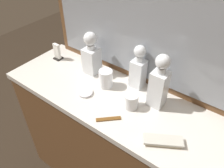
# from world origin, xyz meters

# --- Properties ---
(dresser) EXTENTS (1.28, 0.46, 0.91)m
(dresser) POSITION_xyz_m (0.00, 0.00, 0.45)
(dresser) COLOR brown
(dresser) RESTS_ON ground_plane
(dresser_mirror) EXTENTS (1.14, 0.03, 0.61)m
(dresser_mirror) POSITION_xyz_m (0.00, 0.21, 1.21)
(dresser_mirror) COLOR brown
(dresser_mirror) RESTS_ON dresser
(crystal_decanter_right) EXTENTS (0.08, 0.08, 0.30)m
(crystal_decanter_right) POSITION_xyz_m (0.22, 0.08, 1.03)
(crystal_decanter_right) COLOR white
(crystal_decanter_right) RESTS_ON dresser
(crystal_decanter_front) EXTENTS (0.07, 0.07, 0.26)m
(crystal_decanter_front) POSITION_xyz_m (0.06, 0.15, 1.01)
(crystal_decanter_front) COLOR white
(crystal_decanter_front) RESTS_ON dresser
(crystal_decanter_far_right) EXTENTS (0.09, 0.09, 0.26)m
(crystal_decanter_far_right) POSITION_xyz_m (-0.23, 0.11, 1.01)
(crystal_decanter_far_right) COLOR white
(crystal_decanter_far_right) RESTS_ON dresser
(crystal_tumbler_right) EXTENTS (0.07, 0.07, 0.08)m
(crystal_tumbler_right) POSITION_xyz_m (0.13, -0.01, 0.94)
(crystal_tumbler_right) COLOR white
(crystal_tumbler_right) RESTS_ON dresser
(crystal_tumbler_far_left) EXTENTS (0.08, 0.08, 0.10)m
(crystal_tumbler_far_left) POSITION_xyz_m (-0.08, 0.05, 0.95)
(crystal_tumbler_far_left) COLOR white
(crystal_tumbler_far_left) RESTS_ON dresser
(silver_brush_front) EXTENTS (0.17, 0.14, 0.02)m
(silver_brush_front) POSITION_xyz_m (0.36, -0.12, 0.92)
(silver_brush_front) COLOR #B7A88C
(silver_brush_front) RESTS_ON dresser
(porcelain_dish) EXTENTS (0.08, 0.08, 0.01)m
(porcelain_dish) POSITION_xyz_m (-0.12, -0.08, 0.91)
(porcelain_dish) COLOR silver
(porcelain_dish) RESTS_ON dresser
(tortoiseshell_comb) EXTENTS (0.10, 0.10, 0.01)m
(tortoiseshell_comb) POSITION_xyz_m (0.09, -0.15, 0.91)
(tortoiseshell_comb) COLOR brown
(tortoiseshell_comb) RESTS_ON dresser
(napkin_holder) EXTENTS (0.05, 0.05, 0.11)m
(napkin_holder) POSITION_xyz_m (-0.51, 0.08, 0.95)
(napkin_holder) COLOR black
(napkin_holder) RESTS_ON dresser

